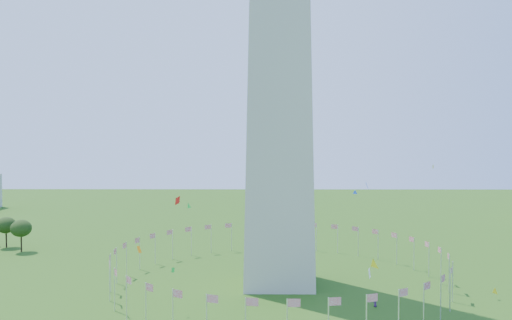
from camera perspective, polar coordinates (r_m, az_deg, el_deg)
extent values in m
cylinder|color=silver|center=(133.26, 20.38, -11.31)|extent=(0.24, 0.24, 9.00)
cylinder|color=silver|center=(139.45, 19.15, -10.70)|extent=(0.24, 0.24, 9.00)
cylinder|color=silver|center=(145.16, 17.60, -10.18)|extent=(0.24, 0.24, 9.00)
cylinder|color=silver|center=(150.28, 15.79, -9.75)|extent=(0.24, 0.24, 9.00)
cylinder|color=silver|center=(154.73, 13.78, -9.39)|extent=(0.24, 0.24, 9.00)
cylinder|color=silver|center=(158.42, 11.60, -9.10)|extent=(0.24, 0.24, 9.00)
cylinder|color=silver|center=(161.31, 9.31, -8.89)|extent=(0.24, 0.24, 9.00)
cylinder|color=silver|center=(163.34, 6.93, -8.74)|extent=(0.24, 0.24, 9.00)
cylinder|color=silver|center=(164.50, 4.50, -8.66)|extent=(0.24, 0.24, 9.00)
cylinder|color=silver|center=(164.76, 2.05, -8.63)|extent=(0.24, 0.24, 9.00)
cylinder|color=silver|center=(164.12, -0.40, -8.68)|extent=(0.24, 0.24, 9.00)
cylinder|color=silver|center=(162.58, -2.81, -8.78)|extent=(0.24, 0.24, 9.00)
cylinder|color=silver|center=(160.18, -5.15, -8.95)|extent=(0.24, 0.24, 9.00)
cylinder|color=silver|center=(156.95, -7.40, -9.19)|extent=(0.24, 0.24, 9.00)
cylinder|color=silver|center=(152.92, -9.51, -9.49)|extent=(0.24, 0.24, 9.00)
cylinder|color=silver|center=(148.18, -11.45, -9.88)|extent=(0.24, 0.24, 9.00)
cylinder|color=silver|center=(142.79, -13.15, -10.35)|extent=(0.24, 0.24, 9.00)
cylinder|color=silver|center=(136.87, -14.58, -10.90)|extent=(0.24, 0.24, 9.00)
cylinder|color=silver|center=(130.51, -15.65, -11.54)|extent=(0.24, 0.24, 9.00)
cylinder|color=silver|center=(123.88, -16.28, -12.29)|extent=(0.24, 0.24, 9.00)
cylinder|color=silver|center=(117.14, -16.39, -13.12)|extent=(0.24, 0.24, 9.00)
cylinder|color=silver|center=(110.49, -15.86, -14.05)|extent=(0.24, 0.24, 9.00)
cylinder|color=silver|center=(104.17, -14.59, -15.03)|extent=(0.24, 0.24, 9.00)
cylinder|color=silver|center=(98.46, -12.48, -16.03)|extent=(0.24, 0.24, 9.00)
cylinder|color=silver|center=(93.66, -9.49, -16.97)|extent=(0.24, 0.24, 9.00)
cylinder|color=silver|center=(90.06, -5.67, -17.74)|extent=(0.24, 0.24, 9.00)
cylinder|color=silver|center=(91.43, 12.51, -17.47)|extent=(0.24, 0.24, 9.00)
cylinder|color=silver|center=(95.57, 15.99, -16.63)|extent=(0.24, 0.24, 9.00)
cylinder|color=silver|center=(100.80, 18.61, -15.66)|extent=(0.24, 0.24, 9.00)
cylinder|color=silver|center=(106.80, 20.36, -14.66)|extent=(0.24, 0.24, 9.00)
cylinder|color=silver|center=(113.29, 21.30, -13.70)|extent=(0.24, 0.24, 9.00)
cylinder|color=silver|center=(120.01, 21.55, -12.82)|extent=(0.24, 0.24, 9.00)
cylinder|color=silver|center=(126.73, 21.21, -12.02)|extent=(0.24, 0.24, 9.00)
imported|color=#3E1B53|center=(113.03, 13.47, -15.54)|extent=(0.90, 1.08, 1.89)
plane|color=yellow|center=(106.74, 13.35, -11.54)|extent=(1.17, 2.71, 2.77)
plane|color=red|center=(92.66, -8.95, -4.60)|extent=(0.92, 1.70, 1.78)
plane|color=green|center=(133.46, -7.68, -5.25)|extent=(1.06, 1.88, 1.79)
plane|color=green|center=(105.86, -9.46, -12.30)|extent=(1.09, 0.41, 1.15)
plane|color=blue|center=(96.90, 12.56, -2.88)|extent=(1.57, 0.68, 1.56)
plane|color=yellow|center=(126.64, 19.58, -0.72)|extent=(0.06, 1.15, 1.15)
plane|color=yellow|center=(109.50, 25.64, -13.40)|extent=(0.45, 1.36, 1.43)
plane|color=white|center=(98.06, 12.84, -12.50)|extent=(1.36, 1.42, 1.83)
plane|color=orange|center=(116.65, -13.21, -9.93)|extent=(1.09, 1.64, 1.62)
plane|color=blue|center=(117.27, 11.25, -3.68)|extent=(1.06, 0.66, 0.99)
ellipsoid|color=#284517|center=(186.96, -26.65, -7.42)|extent=(6.37, 6.37, 9.95)
ellipsoid|color=#284517|center=(177.52, -25.25, -7.88)|extent=(6.45, 6.45, 10.08)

